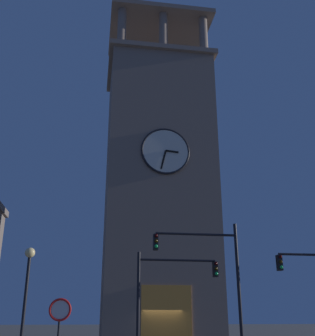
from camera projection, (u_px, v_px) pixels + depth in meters
The scene contains 6 objects.
clocktower at pixel (158, 188), 31.94m from camera, with size 8.54×7.36×29.03m.
traffic_signal_near at pixel (167, 286), 20.29m from camera, with size 4.10×0.41×5.16m.
traffic_signal_mid at pixel (212, 269), 19.43m from camera, with size 4.14×0.41×6.42m.
traffic_signal_far at pixel (314, 285), 19.95m from camera, with size 2.71×0.41×5.39m.
street_lamp at pixel (27, 282), 17.81m from camera, with size 0.44×0.44×4.99m.
no_horn_sign at pixel (60, 316), 14.34m from camera, with size 0.78×0.14×2.73m.
Camera 1 is at (4.42, 27.38, 2.10)m, focal length 44.12 mm.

